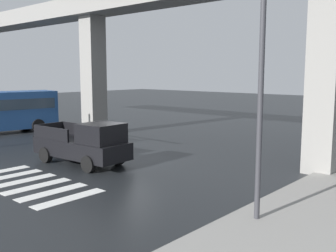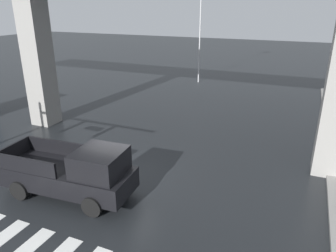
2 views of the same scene
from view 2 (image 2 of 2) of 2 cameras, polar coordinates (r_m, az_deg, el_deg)
name	(u,v)px [view 2 (image 2 of 2)]	position (r m, az deg, el deg)	size (l,w,h in m)	color
ground_plane	(124,178)	(14.07, -7.80, -9.19)	(120.00, 120.00, 0.00)	black
pickup_truck	(75,173)	(12.85, -16.20, -7.96)	(5.22, 2.34, 2.08)	black
flagpole	(202,7)	(30.31, 5.99, 20.15)	(1.16, 0.12, 11.73)	silver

